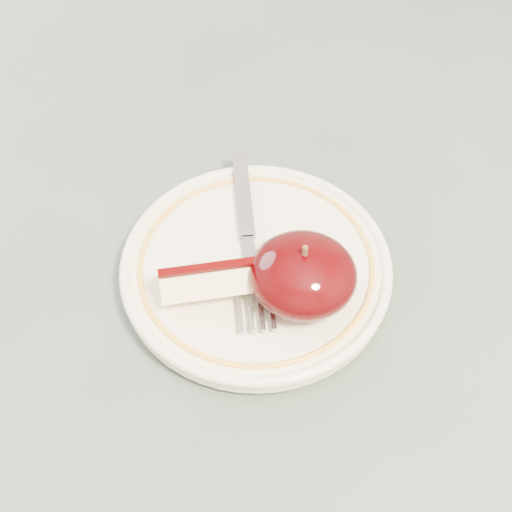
# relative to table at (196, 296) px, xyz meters

# --- Properties ---
(table) EXTENTS (0.90, 0.90, 0.75)m
(table) POSITION_rel_table_xyz_m (0.00, 0.00, 0.00)
(table) COLOR brown
(table) RESTS_ON ground
(plate) EXTENTS (0.21, 0.21, 0.02)m
(plate) POSITION_rel_table_xyz_m (0.06, -0.04, 0.10)
(plate) COLOR beige
(plate) RESTS_ON table
(apple_half) EXTENTS (0.08, 0.07, 0.06)m
(apple_half) POSITION_rel_table_xyz_m (0.10, -0.06, 0.13)
(apple_half) COLOR black
(apple_half) RESTS_ON plate
(apple_wedge) EXTENTS (0.08, 0.05, 0.03)m
(apple_wedge) POSITION_rel_table_xyz_m (0.03, -0.07, 0.12)
(apple_wedge) COLOR beige
(apple_wedge) RESTS_ON plate
(fork) EXTENTS (0.06, 0.18, 0.00)m
(fork) POSITION_rel_table_xyz_m (0.05, -0.02, 0.11)
(fork) COLOR #92949A
(fork) RESTS_ON plate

